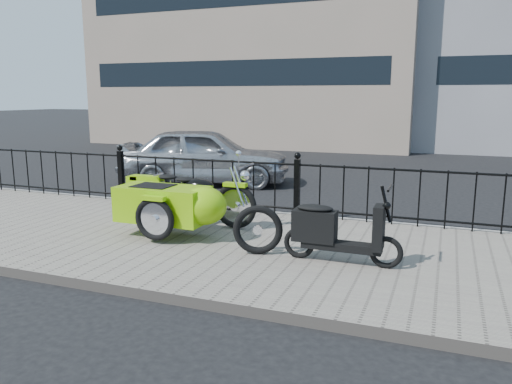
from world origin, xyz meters
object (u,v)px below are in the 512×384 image
at_px(scooter, 333,232).
at_px(sedan_car, 205,156).
at_px(spare_tire, 258,230).
at_px(motorcycle_sidecar, 179,203).

height_order(scooter, sedan_car, sedan_car).
bearing_deg(spare_tire, scooter, 2.75).
bearing_deg(scooter, sedan_car, 130.49).
relative_size(spare_tire, sedan_car, 0.16).
bearing_deg(sedan_car, scooter, -156.26).
xyz_separation_m(spare_tire, sedan_car, (-3.30, 5.04, 0.25)).
height_order(spare_tire, sedan_car, sedan_car).
xyz_separation_m(motorcycle_sidecar, spare_tire, (1.39, -0.45, -0.16)).
bearing_deg(motorcycle_sidecar, sedan_car, 112.63).
bearing_deg(spare_tire, motorcycle_sidecar, 162.01).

